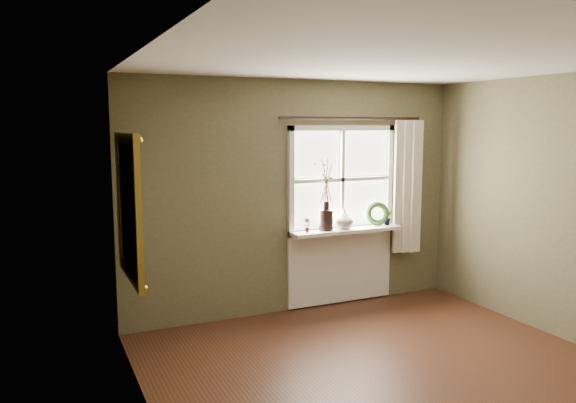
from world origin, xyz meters
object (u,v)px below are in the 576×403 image
Objects in this scene: gilt_mirror at (128,207)px; wreath at (377,216)px; cream_vase at (344,219)px; dark_jug at (326,220)px.

wreath is at bearing 11.64° from gilt_mirror.
gilt_mirror reaches higher than cream_vase.
gilt_mirror is at bearing -152.53° from wreath.
dark_jug is at bearing 180.00° from cream_vase.
gilt_mirror reaches higher than dark_jug.
dark_jug is 1.02× the size of cream_vase.
dark_jug reaches higher than cream_vase.
dark_jug is 0.82× the size of wreath.
cream_vase is 0.18× the size of gilt_mirror.
wreath is 0.22× the size of gilt_mirror.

